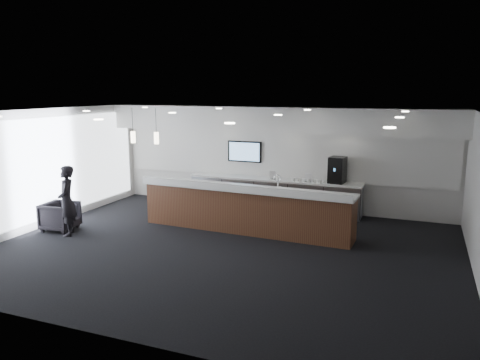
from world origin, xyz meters
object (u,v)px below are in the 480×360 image
at_px(coffee_machine, 337,170).
at_px(lounge_guest, 67,201).
at_px(armchair, 60,216).
at_px(service_counter, 245,209).

distance_m(coffee_machine, lounge_guest, 7.03).
xyz_separation_m(armchair, lounge_guest, (0.47, -0.25, 0.49)).
height_order(armchair, lounge_guest, lounge_guest).
bearing_deg(service_counter, coffee_machine, 52.81).
xyz_separation_m(coffee_machine, lounge_guest, (-5.73, -4.06, -0.46)).
height_order(coffee_machine, lounge_guest, lounge_guest).
xyz_separation_m(service_counter, armchair, (-4.36, -1.60, -0.22)).
relative_size(service_counter, coffee_machine, 7.58).
bearing_deg(lounge_guest, armchair, -152.20).
bearing_deg(armchair, lounge_guest, -123.55).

